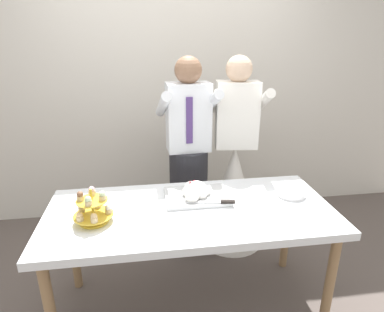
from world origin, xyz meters
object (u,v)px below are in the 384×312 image
(cupcake_stand, at_px, (93,209))
(plate_stack, at_px, (291,192))
(person_bride, at_px, (234,183))
(main_cake_tray, at_px, (196,193))
(person_groom, at_px, (189,169))
(dessert_table, at_px, (191,219))

(cupcake_stand, relative_size, plate_stack, 1.20)
(cupcake_stand, bearing_deg, person_bride, 36.94)
(main_cake_tray, bearing_deg, cupcake_stand, -162.44)
(person_groom, distance_m, person_bride, 0.44)
(person_bride, bearing_deg, dessert_table, -123.36)
(dessert_table, distance_m, main_cake_tray, 0.19)
(person_bride, bearing_deg, plate_stack, -71.52)
(person_groom, bearing_deg, main_cake_tray, -92.51)
(plate_stack, distance_m, person_groom, 0.88)
(plate_stack, xyz_separation_m, person_groom, (-0.62, 0.62, -0.05))
(cupcake_stand, bearing_deg, person_groom, 49.36)
(dessert_table, xyz_separation_m, person_groom, (0.08, 0.71, 0.05))
(person_groom, bearing_deg, dessert_table, -96.75)
(person_groom, xyz_separation_m, person_bride, (0.40, 0.03, -0.16))
(cupcake_stand, distance_m, plate_stack, 1.30)
(dessert_table, bearing_deg, main_cake_tray, 66.93)
(main_cake_tray, distance_m, plate_stack, 0.65)
(dessert_table, distance_m, person_groom, 0.72)
(cupcake_stand, distance_m, main_cake_tray, 0.67)
(cupcake_stand, distance_m, person_bride, 1.37)
(cupcake_stand, distance_m, person_groom, 1.03)
(plate_stack, bearing_deg, person_groom, 134.86)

